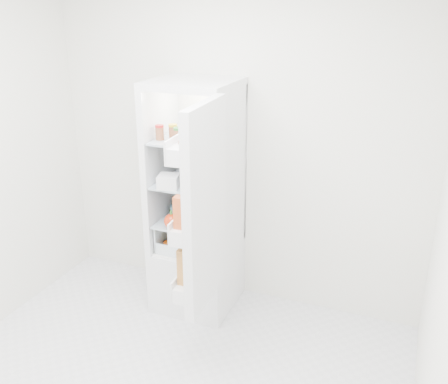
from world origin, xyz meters
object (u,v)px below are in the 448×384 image
at_px(mushroom_bowl, 180,210).
at_px(red_cabbage, 196,212).
at_px(refrigerator, 199,225).
at_px(fridge_door, 201,211).

bearing_deg(mushroom_bowl, red_cabbage, -27.19).
bearing_deg(mushroom_bowl, refrigerator, 10.91).
relative_size(refrigerator, red_cabbage, 10.78).
distance_m(refrigerator, fridge_door, 0.83).
distance_m(red_cabbage, fridge_door, 0.64).
height_order(refrigerator, fridge_door, refrigerator).
relative_size(mushroom_bowl, fridge_door, 0.12).
bearing_deg(mushroom_bowl, fridge_door, -52.62).
xyz_separation_m(red_cabbage, mushroom_bowl, (-0.18, 0.09, -0.05)).
bearing_deg(refrigerator, red_cabbage, -74.21).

